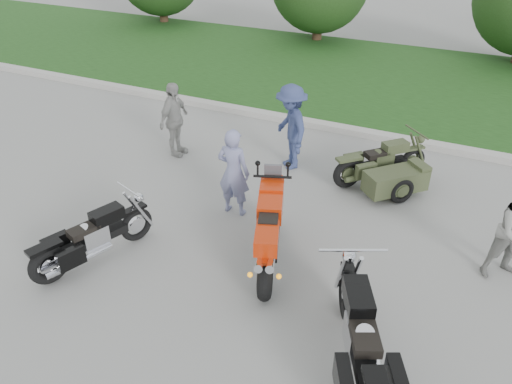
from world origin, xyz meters
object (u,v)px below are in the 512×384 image
at_px(cruiser_left, 89,240).
at_px(cruiser_sidecar, 388,173).
at_px(sportbike_red, 269,230).
at_px(person_back, 174,120).
at_px(person_denim, 291,127).
at_px(person_stripe, 234,172).
at_px(cruiser_right, 362,347).

relative_size(cruiser_left, cruiser_sidecar, 1.07).
height_order(sportbike_red, cruiser_sidecar, sportbike_red).
bearing_deg(cruiser_left, person_back, 122.88).
bearing_deg(person_denim, person_back, -119.54).
distance_m(sportbike_red, person_denim, 3.29).
bearing_deg(person_stripe, sportbike_red, 135.75).
distance_m(sportbike_red, cruiser_sidecar, 3.26).
bearing_deg(sportbike_red, person_back, 122.29).
height_order(cruiser_left, cruiser_sidecar, cruiser_left).
bearing_deg(person_back, cruiser_right, -127.52).
bearing_deg(person_back, person_stripe, -123.85).
height_order(person_stripe, person_denim, person_denim).
relative_size(sportbike_red, cruiser_sidecar, 1.15).
bearing_deg(person_stripe, person_back, -35.55).
height_order(sportbike_red, person_stripe, person_stripe).
relative_size(cruiser_right, person_denim, 1.31).
bearing_deg(person_stripe, cruiser_left, 57.30).
bearing_deg(person_back, cruiser_sidecar, -84.35).
xyz_separation_m(cruiser_right, cruiser_sidecar, (-0.70, 4.52, -0.12)).
xyz_separation_m(cruiser_left, person_denim, (1.61, 4.31, 0.48)).
bearing_deg(person_stripe, cruiser_sidecar, -141.57).
relative_size(cruiser_left, person_back, 1.25).
bearing_deg(cruiser_sidecar, cruiser_left, -87.34).
height_order(sportbike_red, cruiser_right, sportbike_red).
height_order(cruiser_sidecar, person_denim, person_denim).
bearing_deg(sportbike_red, person_stripe, 116.81).
relative_size(person_stripe, person_denim, 0.91).
bearing_deg(cruiser_sidecar, person_stripe, -96.09).
bearing_deg(cruiser_right, person_back, 117.02).
xyz_separation_m(cruiser_left, cruiser_right, (4.40, -0.32, 0.08)).
xyz_separation_m(sportbike_red, person_back, (-3.41, 2.60, 0.19)).
bearing_deg(person_back, cruiser_left, -166.64).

